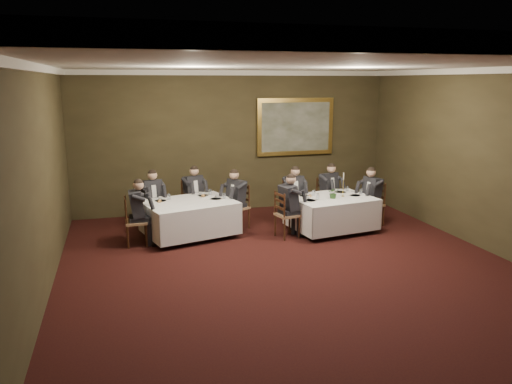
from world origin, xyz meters
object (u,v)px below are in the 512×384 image
diner_main_backright (328,198)px  chair_main_backright (327,207)px  chair_sec_backright (193,211)px  diner_main_endright (372,203)px  centerpiece (334,192)px  painting (295,127)px  table_main (331,211)px  diner_sec_backleft (152,207)px  chair_sec_backleft (153,216)px  diner_main_endleft (287,214)px  chair_sec_endleft (136,232)px  diner_main_backleft (293,202)px  chair_sec_endright (238,216)px  chair_main_backleft (293,211)px  chair_main_endleft (287,224)px  diner_sec_backright (193,201)px  candlestick (343,187)px  chair_main_endright (372,213)px  diner_sec_endleft (136,221)px  diner_sec_endright (237,206)px

diner_main_backright → chair_main_backright: bearing=-90.0°
chair_sec_backright → diner_main_endright: bearing=140.9°
centerpiece → painting: painting is taller
diner_main_backright → table_main: bearing=49.3°
diner_sec_backleft → chair_sec_backleft: bearing=-90.0°
diner_main_endleft → chair_sec_endleft: size_ratio=1.35×
diner_main_backleft → chair_sec_endright: (-1.35, -0.07, -0.23)m
diner_main_endleft → chair_sec_backright: diner_main_endleft is taller
painting → chair_main_backleft: bearing=-110.9°
chair_main_endleft → chair_main_backleft: bearing=140.5°
diner_sec_backleft → chair_sec_backright: diner_sec_backleft is taller
chair_sec_endleft → diner_main_endright: bearing=90.2°
diner_sec_backleft → table_main: bearing=145.0°
table_main → diner_sec_backright: (-2.83, 1.47, 0.06)m
table_main → chair_main_backright: 1.03m
diner_sec_backright → chair_sec_backleft: bearing=-6.5°
chair_main_backleft → candlestick: (0.86, -0.80, 0.68)m
diner_main_endleft → diner_main_endright: 2.19m
chair_main_backleft → centerpiece: (0.59, -0.92, 0.61)m
chair_main_endright → diner_sec_backleft: size_ratio=0.74×
diner_sec_backright → diner_sec_endleft: same height
diner_main_endright → chair_sec_endright: (-3.03, 0.58, -0.23)m
chair_main_backleft → painting: bearing=-113.7°
chair_main_backleft → diner_sec_backleft: 3.22m
table_main → chair_main_backleft: (-0.60, 0.82, -0.17)m
chair_sec_backright → chair_sec_endleft: 1.90m
chair_sec_endleft → centerpiece: size_ratio=3.82×
chair_main_endleft → diner_sec_backleft: 3.03m
diner_main_backleft → chair_main_endright: diner_main_backleft is taller
diner_sec_endleft → painting: bearing=118.2°
chair_sec_endright → painting: 3.12m
chair_main_backright → chair_main_endleft: same height
diner_main_backleft → chair_sec_endleft: size_ratio=1.35×
table_main → diner_main_backleft: (-0.60, 0.81, 0.06)m
chair_main_endright → chair_sec_backright: (-3.92, 1.31, 0.00)m
chair_sec_backleft → diner_sec_endleft: bearing=52.7°
chair_sec_endright → chair_sec_backright: bearing=23.1°
chair_main_endright → chair_sec_backleft: bearing=64.1°
diner_main_endright → chair_main_backleft: bearing=55.0°
diner_sec_endleft → candlestick: size_ratio=2.47×
chair_main_endright → diner_main_endright: bearing=90.0°
chair_main_endright → chair_sec_endleft: (-5.28, -0.02, 0.00)m
centerpiece → diner_main_endleft: bearing=-177.0°
table_main → painting: 2.89m
diner_main_backleft → diner_main_endleft: 1.08m
diner_main_backright → diner_sec_endleft: size_ratio=1.00×
table_main → chair_main_endright: (1.09, 0.16, -0.17)m
table_main → diner_sec_endright: 2.09m
chair_main_backleft → diner_sec_backleft: diner_sec_backleft is taller
candlestick → painting: painting is taller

